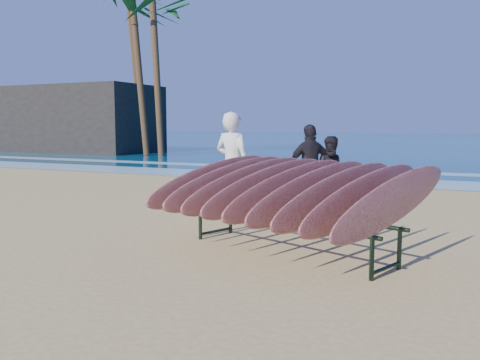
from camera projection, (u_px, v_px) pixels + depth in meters
The scene contains 10 objects.
ground at pixel (215, 255), 6.87m from camera, with size 120.00×120.00×0.00m, color tan.
ocean at pixel (447, 140), 56.38m from camera, with size 160.00×160.00×0.00m, color navy.
foam_near at pixel (365, 181), 15.87m from camera, with size 160.00×160.00×0.00m, color white.
foam_far at pixel (383, 172), 19.02m from camera, with size 160.00×160.00×0.00m, color white.
surfboard_rack at pixel (289, 190), 6.93m from camera, with size 3.88×3.57×1.39m.
person_white at pixel (232, 164), 9.85m from camera, with size 0.73×0.48×2.01m, color white.
person_dark_a at pixel (332, 173), 10.57m from camera, with size 0.74×0.58×1.52m, color black.
person_dark_b at pixel (310, 167), 10.53m from camera, with size 1.04×0.43×1.77m, color black.
building at pixel (83, 119), 32.90m from camera, with size 9.43×5.24×4.19m, color #2D2823.
palm_mid at pixel (156, 15), 27.45m from camera, with size 5.20×5.20×8.57m.
Camera 1 is at (3.16, -5.94, 1.77)m, focal length 38.00 mm.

